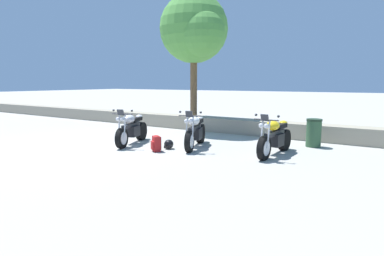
# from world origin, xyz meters

# --- Properties ---
(ground_plane) EXTENTS (120.00, 120.00, 0.00)m
(ground_plane) POSITION_xyz_m (0.00, 0.00, 0.00)
(ground_plane) COLOR #A3A099
(stone_wall) EXTENTS (36.00, 0.80, 0.55)m
(stone_wall) POSITION_xyz_m (0.00, 4.80, 0.28)
(stone_wall) COLOR gray
(stone_wall) RESTS_ON ground
(motorcycle_silver_near_left) EXTENTS (0.92, 2.01, 1.18)m
(motorcycle_silver_near_left) POSITION_xyz_m (1.00, 0.93, 0.49)
(motorcycle_silver_near_left) COLOR black
(motorcycle_silver_near_left) RESTS_ON ground
(motorcycle_white_centre) EXTENTS (0.93, 2.01, 1.18)m
(motorcycle_white_centre) POSITION_xyz_m (2.99, 1.57, 0.49)
(motorcycle_white_centre) COLOR black
(motorcycle_white_centre) RESTS_ON ground
(motorcycle_yellow_far_right) EXTENTS (0.67, 2.07, 1.18)m
(motorcycle_yellow_far_right) POSITION_xyz_m (5.35, 1.84, 0.49)
(motorcycle_yellow_far_right) COLOR black
(motorcycle_yellow_far_right) RESTS_ON ground
(rider_backpack) EXTENTS (0.35, 0.35, 0.47)m
(rider_backpack) POSITION_xyz_m (2.34, 0.49, 0.24)
(rider_backpack) COLOR #A31E1E
(rider_backpack) RESTS_ON ground
(rider_helmet) EXTENTS (0.28, 0.28, 0.28)m
(rider_helmet) POSITION_xyz_m (2.45, 0.95, 0.14)
(rider_helmet) COLOR black
(rider_helmet) RESTS_ON ground
(leafy_tree_far_left) EXTENTS (2.87, 2.74, 4.91)m
(leafy_tree_far_left) POSITION_xyz_m (1.20, 4.50, 4.02)
(leafy_tree_far_left) COLOR brown
(leafy_tree_far_left) RESTS_ON stone_wall
(trash_bin) EXTENTS (0.46, 0.46, 0.86)m
(trash_bin) POSITION_xyz_m (6.02, 3.58, 0.43)
(trash_bin) COLOR #335638
(trash_bin) RESTS_ON ground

